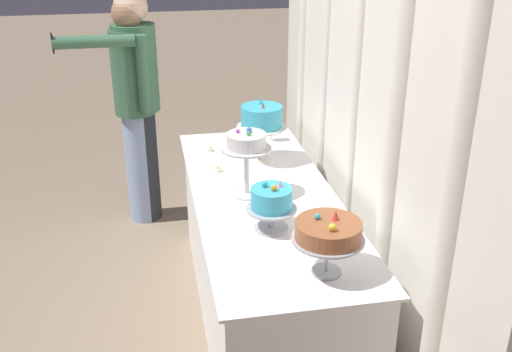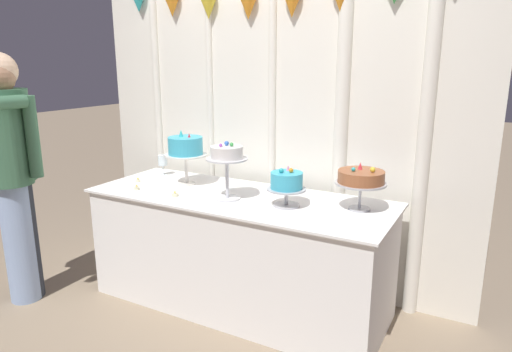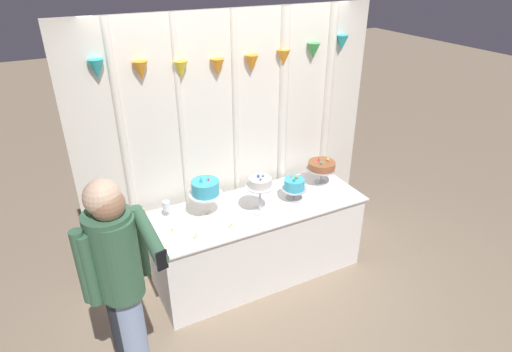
{
  "view_description": "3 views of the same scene",
  "coord_description": "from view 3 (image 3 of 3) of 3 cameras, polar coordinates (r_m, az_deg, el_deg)",
  "views": [
    {
      "loc": [
        2.83,
        -0.48,
        2.19
      ],
      "look_at": [
        0.0,
        0.05,
        0.91
      ],
      "focal_mm": 41.67,
      "sensor_mm": 36.0,
      "label": 1
    },
    {
      "loc": [
        1.5,
        -2.41,
        1.67
      ],
      "look_at": [
        0.14,
        0.1,
        0.95
      ],
      "focal_mm": 32.11,
      "sensor_mm": 36.0,
      "label": 2
    },
    {
      "loc": [
        -1.59,
        -2.95,
        2.92
      ],
      "look_at": [
        0.01,
        0.16,
        1.08
      ],
      "focal_mm": 29.99,
      "sensor_mm": 36.0,
      "label": 3
    }
  ],
  "objects": [
    {
      "name": "draped_curtain",
      "position": [
        4.24,
        -2.2,
        5.06
      ],
      "size": [
        3.0,
        0.15,
        2.5
      ],
      "color": "white",
      "rests_on": "ground_plane"
    },
    {
      "name": "ground_plane",
      "position": [
        4.45,
        0.82,
        -13.35
      ],
      "size": [
        24.0,
        24.0,
        0.0
      ],
      "primitive_type": "plane",
      "color": "gray"
    },
    {
      "name": "tealight_near_right",
      "position": [
        3.75,
        -3.31,
        -6.7
      ],
      "size": [
        0.05,
        0.05,
        0.04
      ],
      "color": "beige",
      "rests_on": "cake_table"
    },
    {
      "name": "tealight_near_left",
      "position": [
        3.65,
        -8.04,
        -8.01
      ],
      "size": [
        0.04,
        0.04,
        0.04
      ],
      "color": "beige",
      "rests_on": "cake_table"
    },
    {
      "name": "wine_glass",
      "position": [
        3.91,
        -11.84,
        -3.94
      ],
      "size": [
        0.07,
        0.07,
        0.16
      ],
      "color": "silver",
      "rests_on": "cake_table"
    },
    {
      "name": "guest_man_dark_suit",
      "position": [
        3.1,
        -17.9,
        -13.01
      ],
      "size": [
        0.46,
        0.38,
        1.72
      ],
      "color": "#282D38",
      "rests_on": "ground_plane"
    },
    {
      "name": "cake_display_rightmost",
      "position": [
        4.4,
        8.75,
        1.3
      ],
      "size": [
        0.31,
        0.31,
        0.28
      ],
      "color": "#B2B2B7",
      "rests_on": "cake_table"
    },
    {
      "name": "guest_girl_blue_dress",
      "position": [
        3.09,
        -17.37,
        -13.55
      ],
      "size": [
        0.45,
        0.67,
        1.67
      ],
      "color": "#93ADD6",
      "rests_on": "ground_plane"
    },
    {
      "name": "cake_table",
      "position": [
        4.27,
        0.22,
        -8.55
      ],
      "size": [
        2.06,
        0.76,
        0.79
      ],
      "color": "white",
      "rests_on": "ground_plane"
    },
    {
      "name": "tealight_far_left",
      "position": [
        3.76,
        -11.1,
        -7.21
      ],
      "size": [
        0.04,
        0.04,
        0.03
      ],
      "color": "beige",
      "rests_on": "cake_table"
    },
    {
      "name": "cake_display_midright",
      "position": [
        4.1,
        5.13,
        -1.28
      ],
      "size": [
        0.24,
        0.24,
        0.25
      ],
      "color": "#B2B2B7",
      "rests_on": "cake_table"
    },
    {
      "name": "cake_display_leftmost",
      "position": [
        3.8,
        -6.77,
        -1.71
      ],
      "size": [
        0.3,
        0.3,
        0.4
      ],
      "color": "silver",
      "rests_on": "cake_table"
    },
    {
      "name": "cake_display_midleft",
      "position": [
        3.83,
        0.55,
        -1.23
      ],
      "size": [
        0.27,
        0.27,
        0.38
      ],
      "color": "silver",
      "rests_on": "cake_table"
    }
  ]
}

